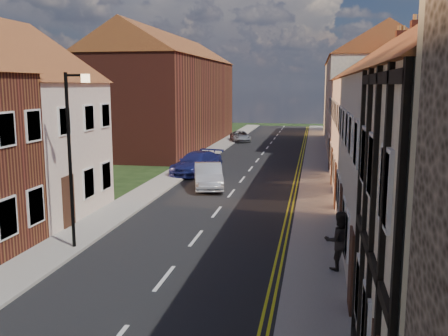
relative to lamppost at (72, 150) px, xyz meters
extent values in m
cube|color=black|center=(3.81, 10.00, -3.53)|extent=(7.00, 90.00, 0.02)
cube|color=#A8A198|center=(-0.59, 10.00, -3.48)|extent=(1.80, 90.00, 0.12)
cube|color=#A8A198|center=(8.21, 10.00, -3.48)|extent=(1.80, 90.00, 0.12)
cube|color=beige|center=(13.11, 8.90, -0.54)|extent=(8.00, 5.80, 6.00)
cube|color=maroon|center=(13.11, 6.60, 4.66)|extent=(0.60, 0.60, 1.60)
cube|color=beige|center=(13.11, 14.30, -0.54)|extent=(8.00, 5.00, 6.00)
cube|color=maroon|center=(13.11, 12.40, 4.66)|extent=(0.60, 0.60, 1.60)
cube|color=beige|center=(13.11, 19.70, -0.54)|extent=(8.00, 5.80, 6.00)
cube|color=maroon|center=(13.11, 17.40, 4.66)|extent=(0.60, 0.60, 1.60)
cube|color=white|center=(13.11, 35.00, 0.46)|extent=(8.00, 24.00, 8.00)
cube|color=maroon|center=(-5.49, 30.00, 0.46)|extent=(8.00, 24.00, 8.00)
cylinder|color=black|center=(-0.09, 0.00, -0.42)|extent=(0.12, 0.12, 6.00)
cube|color=black|center=(0.26, 0.00, 2.48)|extent=(0.70, 0.08, 0.08)
cube|color=#FFD899|center=(0.61, 0.00, 2.38)|extent=(0.25, 0.15, 0.28)
imported|color=#B5B6BD|center=(2.31, 11.14, -2.84)|extent=(2.51, 4.48, 1.40)
imported|color=navy|center=(0.61, 15.50, -2.83)|extent=(3.09, 5.21, 1.42)
imported|color=#9E9FA5|center=(0.61, 34.52, -3.00)|extent=(2.80, 4.24, 1.08)
imported|color=black|center=(8.91, -0.60, -2.51)|extent=(1.01, 0.87, 1.82)
camera|label=1|loc=(8.11, -15.56, 2.16)|focal=40.00mm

